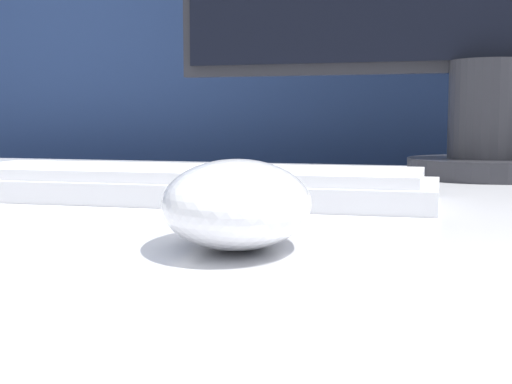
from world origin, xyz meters
The scene contains 3 objects.
partition_panel centered at (0.00, 0.62, 0.62)m, with size 5.00×0.03×1.23m.
computer_mouse_near centered at (-0.01, -0.13, 0.73)m, with size 0.10×0.12×0.04m.
keyboard centered at (-0.12, 0.05, 0.72)m, with size 0.38×0.13×0.02m.
Camera 1 is at (0.09, -0.45, 0.77)m, focal length 50.00 mm.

